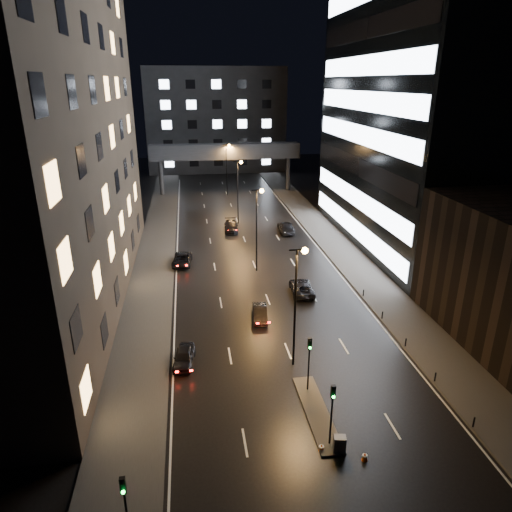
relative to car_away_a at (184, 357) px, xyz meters
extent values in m
plane|color=black|center=(8.80, 30.58, -0.65)|extent=(160.00, 160.00, 0.00)
cube|color=#383533|center=(-3.70, 25.58, -0.58)|extent=(5.00, 110.00, 0.15)
cube|color=#383533|center=(21.30, 25.58, -0.58)|extent=(5.00, 110.00, 0.15)
cube|color=#2D2319|center=(-13.70, 14.58, 19.35)|extent=(15.00, 48.00, 40.00)
cube|color=black|center=(33.80, 26.58, 21.85)|extent=(20.00, 36.00, 45.00)
cube|color=#333335|center=(8.80, 88.58, 11.85)|extent=(34.00, 14.00, 25.00)
cube|color=#333335|center=(8.80, 60.58, 7.85)|extent=(30.00, 3.00, 3.00)
cylinder|color=#333335|center=(-4.20, 60.58, 2.85)|extent=(0.80, 0.80, 7.00)
cylinder|color=#333335|center=(21.80, 60.58, 2.85)|extent=(0.80, 0.80, 7.00)
cube|color=#383533|center=(9.10, -7.42, -0.58)|extent=(1.60, 8.00, 0.15)
cylinder|color=black|center=(9.10, -4.92, 1.25)|extent=(0.12, 0.12, 3.50)
cube|color=black|center=(9.10, -4.92, 3.45)|extent=(0.28, 0.22, 0.90)
sphere|color=#0CFF33|center=(9.10, -5.06, 3.17)|extent=(0.18, 0.18, 0.18)
cylinder|color=black|center=(9.10, -10.42, 1.25)|extent=(0.12, 0.12, 3.50)
cube|color=black|center=(9.10, -10.42, 3.45)|extent=(0.28, 0.22, 0.90)
sphere|color=#0CFF33|center=(9.10, -10.56, 3.17)|extent=(0.18, 0.18, 0.18)
cube|color=black|center=(-2.70, -15.42, 3.30)|extent=(0.28, 0.22, 0.90)
sphere|color=#0CFF33|center=(-2.70, -15.56, 3.02)|extent=(0.18, 0.18, 0.18)
cylinder|color=black|center=(19.00, -10.42, -0.20)|extent=(0.12, 0.12, 0.90)
cylinder|color=black|center=(19.00, -5.42, -0.20)|extent=(0.12, 0.12, 0.90)
cylinder|color=black|center=(19.00, -0.42, -0.20)|extent=(0.12, 0.12, 0.90)
cylinder|color=black|center=(19.00, 4.58, -0.20)|extent=(0.12, 0.12, 0.90)
cylinder|color=black|center=(19.00, 9.58, -0.20)|extent=(0.12, 0.12, 0.90)
cylinder|color=black|center=(8.80, -1.42, 4.35)|extent=(0.18, 0.18, 10.00)
cylinder|color=black|center=(8.80, -1.42, 9.35)|extent=(1.20, 0.12, 0.12)
sphere|color=#FF9E38|center=(9.40, -1.42, 9.25)|extent=(0.50, 0.50, 0.50)
cylinder|color=black|center=(8.80, 18.58, 4.35)|extent=(0.18, 0.18, 10.00)
cylinder|color=black|center=(8.80, 18.58, 9.35)|extent=(1.20, 0.12, 0.12)
sphere|color=#FF9E38|center=(9.40, 18.58, 9.25)|extent=(0.50, 0.50, 0.50)
cylinder|color=black|center=(8.80, 38.58, 4.35)|extent=(0.18, 0.18, 10.00)
cylinder|color=black|center=(8.80, 38.58, 9.35)|extent=(1.20, 0.12, 0.12)
sphere|color=#FF9E38|center=(9.40, 38.58, 9.25)|extent=(0.50, 0.50, 0.50)
cylinder|color=black|center=(8.80, 58.58, 4.35)|extent=(0.18, 0.18, 10.00)
cylinder|color=black|center=(8.80, 58.58, 9.35)|extent=(1.20, 0.12, 0.12)
sphere|color=#FF9E38|center=(9.40, 58.58, 9.25)|extent=(0.50, 0.50, 0.50)
imported|color=black|center=(0.00, 0.00, 0.00)|extent=(2.07, 4.02, 1.31)
imported|color=black|center=(7.30, 6.52, -0.02)|extent=(1.76, 3.99, 1.27)
imported|color=black|center=(-0.20, 21.87, 0.01)|extent=(2.72, 5.01, 1.33)
imported|color=black|center=(7.30, 34.89, 0.08)|extent=(2.33, 5.17, 1.47)
imported|color=black|center=(12.72, 11.60, 0.03)|extent=(2.60, 5.08, 1.37)
imported|color=black|center=(15.56, 33.00, 0.14)|extent=(2.62, 5.61, 1.59)
cube|color=#545356|center=(9.50, -11.12, 0.03)|extent=(0.84, 0.67, 1.07)
cone|color=orange|center=(8.47, -10.80, -0.41)|extent=(0.46, 0.46, 0.49)
cone|color=#FB530D|center=(10.86, -11.94, -0.37)|extent=(0.44, 0.44, 0.57)
camera|label=1|loc=(1.10, -32.26, 21.01)|focal=32.00mm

